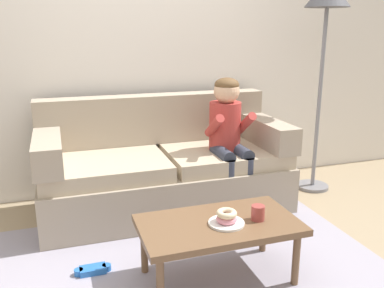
# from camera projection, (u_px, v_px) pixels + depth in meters

# --- Properties ---
(ground) EXTENTS (10.00, 10.00, 0.00)m
(ground) POSITION_uv_depth(u_px,v_px,m) (182.00, 257.00, 2.77)
(ground) COLOR #9E896B
(wall_back) EXTENTS (8.00, 0.10, 2.80)m
(wall_back) POSITION_uv_depth(u_px,v_px,m) (135.00, 38.00, 3.67)
(wall_back) COLOR silver
(wall_back) RESTS_ON ground
(area_rug) EXTENTS (2.49, 1.99, 0.01)m
(area_rug) POSITION_uv_depth(u_px,v_px,m) (194.00, 277.00, 2.54)
(area_rug) COLOR #9993A3
(area_rug) RESTS_ON ground
(couch) EXTENTS (2.00, 0.90, 0.92)m
(couch) POSITION_uv_depth(u_px,v_px,m) (164.00, 169.00, 3.48)
(couch) COLOR tan
(couch) RESTS_ON ground
(coffee_table) EXTENTS (0.94, 0.53, 0.38)m
(coffee_table) POSITION_uv_depth(u_px,v_px,m) (219.00, 228.00, 2.43)
(coffee_table) COLOR brown
(coffee_table) RESTS_ON ground
(person_child) EXTENTS (0.34, 0.58, 1.10)m
(person_child) POSITION_uv_depth(u_px,v_px,m) (229.00, 132.00, 3.35)
(person_child) COLOR #AD3833
(person_child) RESTS_ON ground
(plate) EXTENTS (0.21, 0.21, 0.01)m
(plate) POSITION_uv_depth(u_px,v_px,m) (226.00, 223.00, 2.39)
(plate) COLOR white
(plate) RESTS_ON coffee_table
(donut) EXTENTS (0.17, 0.17, 0.04)m
(donut) POSITION_uv_depth(u_px,v_px,m) (226.00, 219.00, 2.39)
(donut) COLOR pink
(donut) RESTS_ON plate
(donut_second) EXTENTS (0.16, 0.16, 0.04)m
(donut_second) POSITION_uv_depth(u_px,v_px,m) (227.00, 213.00, 2.38)
(donut_second) COLOR beige
(donut_second) RESTS_ON donut
(mug) EXTENTS (0.08, 0.08, 0.09)m
(mug) POSITION_uv_depth(u_px,v_px,m) (258.00, 213.00, 2.44)
(mug) COLOR #993D38
(mug) RESTS_ON coffee_table
(toy_controller) EXTENTS (0.23, 0.09, 0.05)m
(toy_controller) POSITION_uv_depth(u_px,v_px,m) (93.00, 271.00, 2.57)
(toy_controller) COLOR blue
(toy_controller) RESTS_ON ground
(floor_lamp) EXTENTS (0.39, 0.39, 1.91)m
(floor_lamp) POSITION_uv_depth(u_px,v_px,m) (327.00, 10.00, 3.55)
(floor_lamp) COLOR slate
(floor_lamp) RESTS_ON ground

